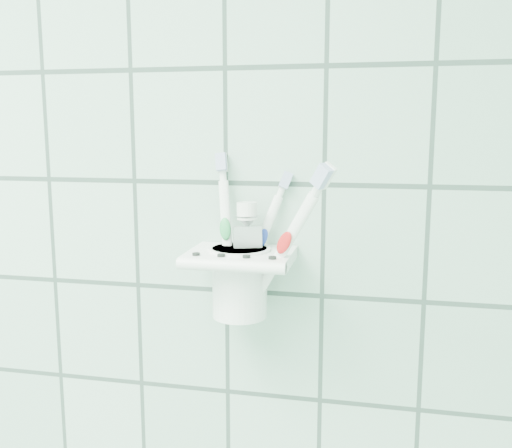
% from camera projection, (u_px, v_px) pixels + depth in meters
% --- Properties ---
extents(holder_bracket, '(0.13, 0.10, 0.04)m').
position_uv_depth(holder_bracket, '(241.00, 258.00, 0.70)').
color(holder_bracket, white).
rests_on(holder_bracket, wall_back).
extents(cup, '(0.08, 0.08, 0.09)m').
position_uv_depth(cup, '(240.00, 279.00, 0.71)').
color(cup, white).
rests_on(cup, holder_bracket).
extents(toothbrush_pink, '(0.03, 0.05, 0.20)m').
position_uv_depth(toothbrush_pink, '(230.00, 232.00, 0.69)').
color(toothbrush_pink, white).
rests_on(toothbrush_pink, cup).
extents(toothbrush_blue, '(0.06, 0.05, 0.18)m').
position_uv_depth(toothbrush_blue, '(233.00, 236.00, 0.70)').
color(toothbrush_blue, white).
rests_on(toothbrush_blue, cup).
extents(toothbrush_orange, '(0.10, 0.07, 0.21)m').
position_uv_depth(toothbrush_orange, '(249.00, 221.00, 0.69)').
color(toothbrush_orange, white).
rests_on(toothbrush_orange, cup).
extents(toothpaste_tube, '(0.04, 0.04, 0.14)m').
position_uv_depth(toothpaste_tube, '(249.00, 249.00, 0.70)').
color(toothpaste_tube, silver).
rests_on(toothpaste_tube, cup).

